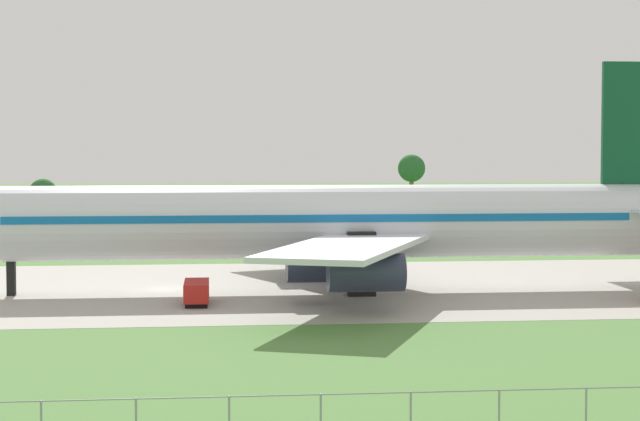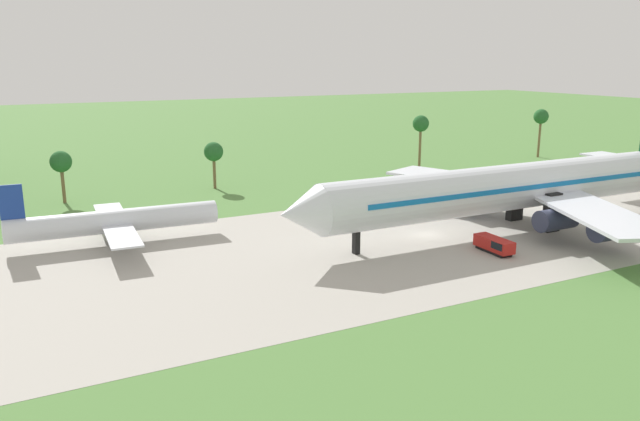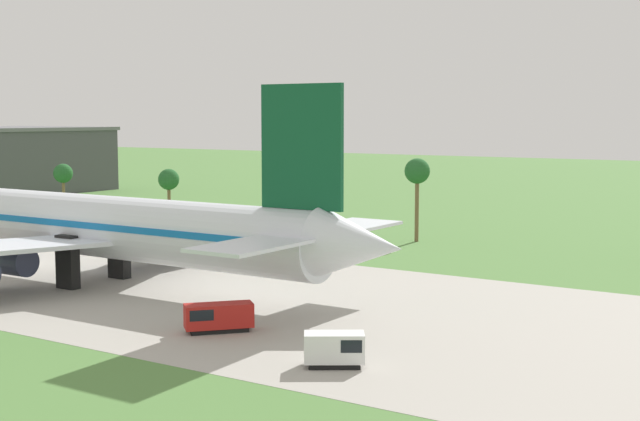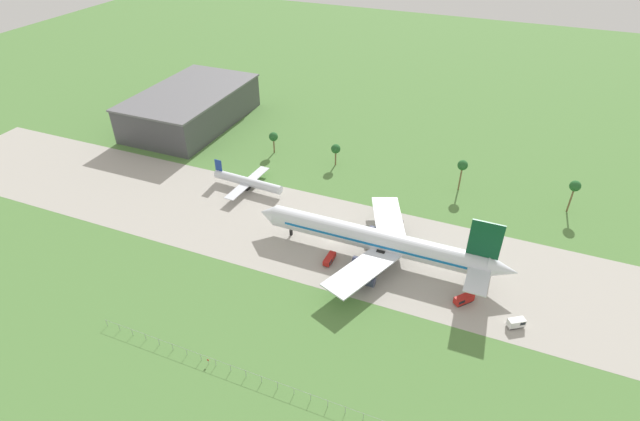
{
  "view_description": "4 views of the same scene",
  "coord_description": "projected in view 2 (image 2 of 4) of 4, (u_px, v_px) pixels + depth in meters",
  "views": [
    {
      "loc": [
        2.49,
        -104.75,
        12.91
      ],
      "look_at": [
        13.7,
        -2.96,
        7.22
      ],
      "focal_mm": 65.0,
      "sensor_mm": 36.0,
      "label": 1
    },
    {
      "loc": [
        -51.59,
        -67.75,
        24.12
      ],
      "look_at": [
        -18.29,
        -2.96,
        6.22
      ],
      "focal_mm": 35.0,
      "sensor_mm": 36.0,
      "label": 2
    },
    {
      "loc": [
        88.43,
        -67.89,
        17.72
      ],
      "look_at": [
        45.68,
        -2.96,
        9.48
      ],
      "focal_mm": 50.0,
      "sensor_mm": 36.0,
      "label": 3
    },
    {
      "loc": [
        43.03,
        -115.05,
        95.6
      ],
      "look_at": [
        -6.62,
        5.0,
        6.0
      ],
      "focal_mm": 28.0,
      "sensor_mm": 36.0,
      "label": 4
    }
  ],
  "objects": [
    {
      "name": "catering_van",
      "position": [
        495.0,
        245.0,
        78.92
      ],
      "size": [
        2.13,
        5.75,
        1.9
      ],
      "color": "black",
      "rests_on": "ground_plane"
    },
    {
      "name": "jet_airliner",
      "position": [
        527.0,
        185.0,
        90.0
      ],
      "size": [
        77.35,
        51.66,
        20.58
      ],
      "color": "silver",
      "rests_on": "ground_plane"
    },
    {
      "name": "ground_plane",
      "position": [
        426.0,
        235.0,
        87.17
      ],
      "size": [
        600.0,
        600.0,
        0.0
      ],
      "primitive_type": "plane",
      "color": "#517F3D"
    },
    {
      "name": "palm_tree_row",
      "position": [
        337.0,
        137.0,
        127.95
      ],
      "size": [
        113.71,
        3.6,
        11.88
      ],
      "color": "brown",
      "rests_on": "ground_plane"
    },
    {
      "name": "regional_aircraft",
      "position": [
        115.0,
        221.0,
        82.83
      ],
      "size": [
        27.12,
        24.46,
        8.9
      ],
      "color": "silver",
      "rests_on": "ground_plane"
    },
    {
      "name": "taxiway_strip",
      "position": [
        426.0,
        235.0,
        87.17
      ],
      "size": [
        320.0,
        44.0,
        0.02
      ],
      "color": "#A8A399",
      "rests_on": "ground_plane"
    }
  ]
}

